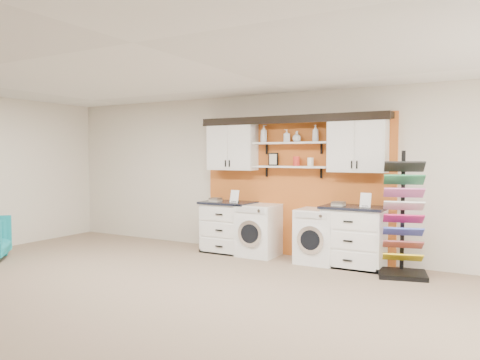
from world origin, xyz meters
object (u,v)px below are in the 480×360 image
Objects in this scene: washer at (259,230)px; sample_rack at (403,237)px; dryer at (318,236)px; base_cabinet_right at (354,237)px; base_cabinet_left at (228,227)px.

sample_rack reaches higher than washer.
base_cabinet_right is at bearing 0.33° from dryer.
base_cabinet_left is 0.96× the size of base_cabinet_right.
washer is 2.42m from sample_rack.
washer is at bearing -179.88° from base_cabinet_right.
base_cabinet_left is 0.51× the size of sample_rack.
washer is 0.49× the size of sample_rack.
sample_rack is at bearing -3.84° from base_cabinet_left.
base_cabinet_left is at bearing 179.88° from dryer.
sample_rack is at bearing -8.45° from dryer.
base_cabinet_right is 1.64m from washer.
sample_rack is (1.34, -0.20, 0.12)m from dryer.
washer is at bearing 180.00° from dryer.
sample_rack is at bearing -14.89° from base_cabinet_right.
washer is (-1.64, -0.00, -0.03)m from base_cabinet_right.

